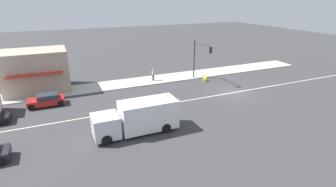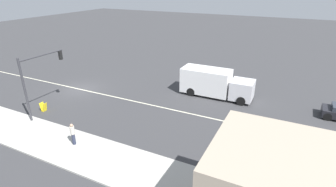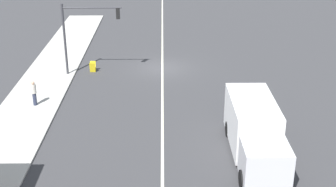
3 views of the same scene
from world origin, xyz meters
name	(u,v)px [view 1 (image 1 of 3)]	position (x,y,z in m)	size (l,w,h in m)	color
ground_plane	(88,117)	(0.00, 18.00, 0.00)	(160.00, 160.00, 0.00)	#38383A
sidewalk_right	(75,90)	(9.00, 18.50, 0.06)	(4.00, 73.00, 0.12)	#B2AFA8
lane_marking_center	(233,93)	(0.00, 0.00, 0.00)	(0.16, 60.00, 0.01)	beige
building_corner_store	(36,71)	(10.81, 22.68, 2.70)	(5.90, 7.67, 5.16)	tan
traffic_signal_main	(199,54)	(6.12, 1.62, 3.90)	(4.59, 0.34, 5.60)	#333338
pedestrian	(153,74)	(8.62, 7.68, 1.02)	(0.34, 0.34, 1.71)	#282D42
warning_aframe_sign	(204,78)	(5.65, 0.92, 0.43)	(0.45, 0.53, 0.84)	yellow
delivery_truck	(139,117)	(-5.00, 14.17, 1.47)	(2.44, 7.50, 2.87)	silver
hatchback_red	(46,100)	(5.00, 21.80, 0.65)	(1.78, 3.83, 1.34)	#AD1E1E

